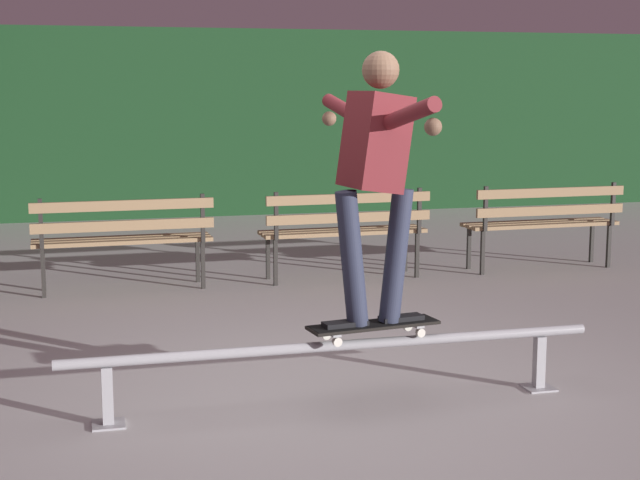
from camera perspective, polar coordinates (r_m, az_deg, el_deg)
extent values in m
plane|color=#ADAAA8|center=(5.80, 0.60, -9.40)|extent=(90.00, 90.00, 0.00)
cube|color=#193D1E|center=(14.24, -8.80, 6.90)|extent=(24.00, 1.20, 2.64)
cylinder|color=#9E9EA3|center=(5.58, 0.94, -6.28)|extent=(3.16, 0.06, 0.06)
cube|color=#9E9EA3|center=(5.45, -12.47, -9.02)|extent=(0.06, 0.06, 0.33)
cube|color=#9E9EA3|center=(5.50, -12.41, -10.60)|extent=(0.18, 0.18, 0.01)
cube|color=#9E9EA3|center=(6.09, 12.84, -7.08)|extent=(0.06, 0.06, 0.33)
cube|color=#9E9EA3|center=(6.14, 12.79, -8.51)|extent=(0.18, 0.18, 0.01)
cube|color=black|center=(5.61, 3.19, -5.04)|extent=(0.80, 0.31, 0.02)
cube|color=black|center=(5.61, 3.19, -4.94)|extent=(0.78, 0.30, 0.00)
cube|color=#9E9EA3|center=(5.73, 5.58, -4.95)|extent=(0.07, 0.18, 0.02)
cube|color=#9E9EA3|center=(5.51, 0.69, -5.49)|extent=(0.07, 0.18, 0.02)
cylinder|color=beige|center=(5.68, 5.96, -5.47)|extent=(0.06, 0.04, 0.05)
cylinder|color=beige|center=(5.81, 5.20, -5.11)|extent=(0.06, 0.04, 0.05)
cylinder|color=beige|center=(5.45, 1.02, -6.04)|extent=(0.06, 0.04, 0.05)
cylinder|color=beige|center=(5.59, 0.36, -5.65)|extent=(0.06, 0.04, 0.05)
cube|color=black|center=(5.69, 4.83, -4.63)|extent=(0.27, 0.14, 0.03)
cube|color=black|center=(5.53, 1.50, -4.98)|extent=(0.27, 0.14, 0.03)
cylinder|color=#282D42|center=(5.59, 4.51, -0.93)|extent=(0.22, 0.15, 0.79)
cylinder|color=#282D42|center=(5.47, 1.90, -1.13)|extent=(0.22, 0.15, 0.79)
cube|color=maroon|center=(5.45, 3.28, 5.81)|extent=(0.38, 0.40, 0.57)
cylinder|color=maroon|center=(5.11, 5.17, 7.37)|extent=(0.17, 0.61, 0.21)
cylinder|color=maroon|center=(5.79, 1.64, 7.60)|extent=(0.17, 0.61, 0.21)
sphere|color=brown|center=(4.86, 6.71, 6.67)|extent=(0.09, 0.09, 0.09)
sphere|color=brown|center=(6.05, 0.55, 7.19)|extent=(0.09, 0.09, 0.09)
sphere|color=brown|center=(5.46, 3.61, 10.02)|extent=(0.21, 0.21, 0.21)
cube|color=#282623|center=(9.19, -7.25, -1.13)|extent=(0.04, 0.04, 0.44)
cube|color=#282623|center=(8.88, -6.94, -1.48)|extent=(0.04, 0.04, 0.44)
cube|color=#282623|center=(8.77, -6.95, 1.30)|extent=(0.04, 0.04, 0.44)
cube|color=#282623|center=(9.09, -16.06, -1.52)|extent=(0.04, 0.04, 0.44)
cube|color=#282623|center=(8.78, -16.06, -1.89)|extent=(0.04, 0.04, 0.44)
cube|color=#282623|center=(8.67, -16.19, 0.91)|extent=(0.04, 0.04, 0.44)
cube|color=#937551|center=(9.05, -11.67, 0.13)|extent=(1.60, 0.13, 0.04)
cube|color=#937551|center=(8.92, -11.60, 0.00)|extent=(1.60, 0.13, 0.04)
cube|color=#937551|center=(8.78, -11.53, -0.14)|extent=(1.60, 0.13, 0.04)
cube|color=#937551|center=(8.68, -11.53, 0.84)|extent=(1.60, 0.07, 0.09)
cube|color=#937551|center=(8.66, -11.57, 2.02)|extent=(1.60, 0.07, 0.09)
cube|color=#282623|center=(9.67, 5.07, -0.58)|extent=(0.04, 0.04, 0.44)
cube|color=#282623|center=(9.37, 5.76, -0.90)|extent=(0.04, 0.04, 0.44)
cube|color=#282623|center=(9.27, 5.90, 1.74)|extent=(0.04, 0.04, 0.44)
cube|color=#282623|center=(9.26, -3.10, -0.98)|extent=(0.04, 0.04, 0.44)
cube|color=#282623|center=(8.96, -2.65, -1.33)|extent=(0.04, 0.04, 0.44)
cube|color=#282623|center=(8.85, -2.61, 1.43)|extent=(0.04, 0.04, 0.44)
cube|color=#937551|center=(9.38, 1.11, 0.63)|extent=(1.60, 0.13, 0.04)
cube|color=#937551|center=(9.25, 1.36, 0.51)|extent=(1.60, 0.13, 0.04)
cube|color=#937551|center=(9.12, 1.62, 0.38)|extent=(1.60, 0.13, 0.04)
cube|color=#937551|center=(9.03, 1.76, 1.33)|extent=(1.60, 0.07, 0.09)
cube|color=#937551|center=(9.01, 1.77, 2.47)|extent=(1.60, 0.07, 0.09)
cube|color=#282623|center=(10.54, 15.78, -0.08)|extent=(0.04, 0.04, 0.44)
cube|color=#282623|center=(10.27, 16.71, -0.36)|extent=(0.04, 0.04, 0.44)
cube|color=#282623|center=(10.18, 16.94, 2.05)|extent=(0.04, 0.04, 0.44)
cube|color=#282623|center=(9.88, 8.80, -0.44)|extent=(0.04, 0.04, 0.44)
cube|color=#282623|center=(9.60, 9.59, -0.74)|extent=(0.04, 0.04, 0.44)
cube|color=#282623|center=(9.50, 9.77, 1.83)|extent=(0.04, 0.04, 0.44)
cube|color=#937551|center=(10.14, 12.50, 1.05)|extent=(1.60, 0.13, 0.04)
cube|color=#937551|center=(10.02, 12.88, 0.94)|extent=(1.60, 0.13, 0.04)
cube|color=#937551|center=(9.90, 13.27, 0.83)|extent=(1.60, 0.13, 0.04)
cube|color=#937551|center=(9.81, 13.50, 1.71)|extent=(1.60, 0.07, 0.09)
cube|color=#937551|center=(9.79, 13.54, 2.75)|extent=(1.60, 0.07, 0.09)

